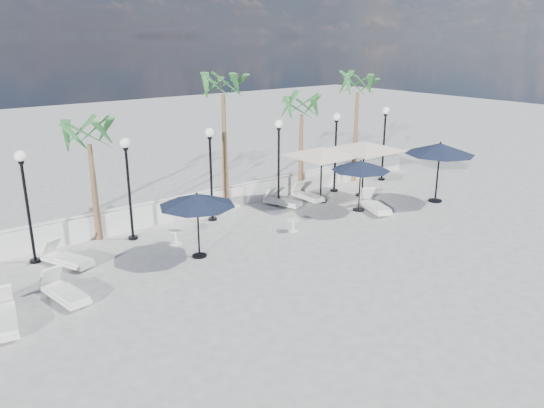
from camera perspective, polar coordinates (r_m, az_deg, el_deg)
ground at (r=17.30m, az=5.10°, el=-7.35°), size 100.00×100.00×0.00m
balustrade at (r=22.80m, az=-7.77°, el=0.05°), size 26.00×0.30×1.01m
lamppost_1 at (r=18.91m, az=-25.01°, el=1.25°), size 0.36×0.36×3.84m
lamppost_2 at (r=19.91m, az=-15.25°, el=3.06°), size 0.36×0.36×3.84m
lamppost_3 at (r=21.44m, az=-6.63°, el=4.58°), size 0.36×0.36×3.84m
lamppost_4 at (r=23.40m, az=0.73°, el=5.79°), size 0.36×0.36×3.84m
lamppost_5 at (r=25.69m, az=6.88°, el=6.73°), size 0.36×0.36×3.84m
lamppost_6 at (r=28.23m, az=12.00°, el=7.45°), size 0.36×0.36×3.84m
palm_1 at (r=20.04m, az=-19.09°, el=6.51°), size 2.60×2.60×4.70m
palm_2 at (r=22.32m, az=-5.29°, el=11.96°), size 2.60×2.60×6.10m
palm_3 at (r=25.02m, az=3.21°, el=9.92°), size 2.60×2.60×4.90m
palm_4 at (r=27.49m, az=9.21°, el=12.05°), size 2.60×2.60×5.70m
lounger_1 at (r=18.93m, az=-21.18°, el=-5.47°), size 1.34×2.04×0.73m
lounger_2 at (r=15.80m, az=-27.04°, el=-10.84°), size 1.03×2.20×0.79m
lounger_3 at (r=16.60m, az=-21.43°, el=-8.76°), size 0.94×2.05×0.74m
lounger_4 at (r=23.76m, az=1.13°, el=0.32°), size 1.11×1.88×0.67m
lounger_5 at (r=23.49m, az=10.95°, el=-0.11°), size 1.40×2.18×0.78m
lounger_6 at (r=24.69m, az=3.83°, el=0.96°), size 0.66×1.84×0.68m
side_table_1 at (r=19.71m, az=-10.30°, el=-3.30°), size 0.59×0.59×0.57m
side_table_2 at (r=20.67m, az=2.31°, el=-2.19°), size 0.49×0.49×0.48m
parasol_navy_left at (r=17.90m, az=-8.07°, el=0.41°), size 2.62×2.62×2.31m
parasol_navy_mid at (r=22.98m, az=9.53°, el=4.06°), size 2.53×2.53×2.27m
parasol_navy_right at (r=25.03m, az=17.62°, el=5.65°), size 3.11×3.11×2.79m
parasol_cream_sq_a at (r=25.10m, az=9.94°, el=6.62°), size 5.75×5.75×2.82m
parasol_cream_sq_b at (r=23.91m, az=5.39°, el=6.10°), size 5.49×5.49×2.75m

